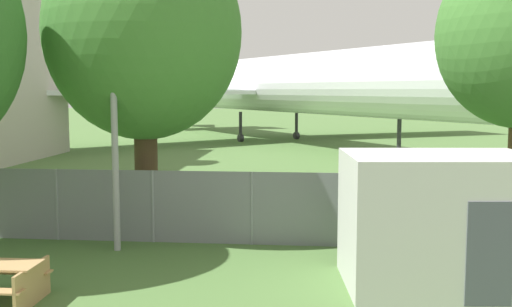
# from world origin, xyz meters

# --- Properties ---
(perimeter_fence) EXTENTS (56.07, 0.07, 1.86)m
(perimeter_fence) POSITION_xyz_m (0.00, 9.81, 0.93)
(perimeter_fence) COLOR gray
(perimeter_fence) RESTS_ON ground
(airplane) EXTENTS (34.93, 41.75, 12.70)m
(airplane) POSITION_xyz_m (1.43, 39.95, 4.29)
(airplane) COLOR silver
(airplane) RESTS_ON ground
(portable_cabin) EXTENTS (3.85, 2.88, 2.65)m
(portable_cabin) POSITION_xyz_m (6.56, 6.99, 1.32)
(portable_cabin) COLOR silver
(portable_cabin) RESTS_ON ground
(tree_behind_benches) EXTENTS (5.30, 5.30, 8.37)m
(tree_behind_benches) POSITION_xyz_m (-0.51, 11.06, 5.43)
(tree_behind_benches) COLOR #4C3823
(tree_behind_benches) RESTS_ON ground
(light_mast) EXTENTS (0.44, 0.44, 9.03)m
(light_mast) POSITION_xyz_m (-0.67, 8.95, 5.41)
(light_mast) COLOR #99999E
(light_mast) RESTS_ON ground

